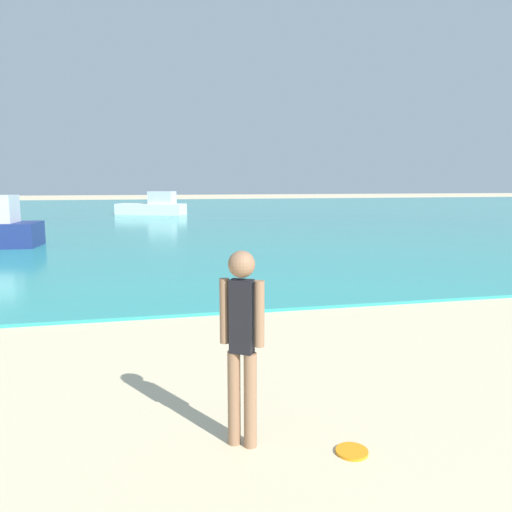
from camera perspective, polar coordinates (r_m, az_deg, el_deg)
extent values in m
cube|color=teal|center=(38.28, -10.02, 4.97)|extent=(160.00, 60.00, 0.06)
cylinder|color=#936B4C|center=(4.42, -2.55, -16.04)|extent=(0.11, 0.11, 0.83)
cylinder|color=#936B4C|center=(4.38, -0.66, -16.30)|extent=(0.11, 0.11, 0.83)
cube|color=black|center=(4.15, -1.65, -6.98)|extent=(0.23, 0.20, 0.62)
sphere|color=#936B4C|center=(4.05, -1.68, -0.95)|extent=(0.23, 0.23, 0.23)
cylinder|color=#936B4C|center=(4.19, -3.65, -6.34)|extent=(0.08, 0.08, 0.56)
cylinder|color=#936B4C|center=(4.09, 0.39, -6.70)|extent=(0.08, 0.08, 0.56)
cylinder|color=orange|center=(4.54, 11.00, -21.25)|extent=(0.27, 0.27, 0.03)
cube|color=white|center=(35.30, -12.03, 5.30)|extent=(4.94, 3.40, 0.76)
cube|color=silver|center=(34.93, -10.79, 6.63)|extent=(2.00, 1.69, 0.85)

